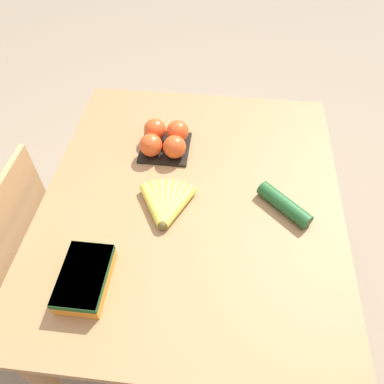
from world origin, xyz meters
name	(u,v)px	position (x,y,z in m)	size (l,w,h in m)	color
ground_plane	(192,296)	(0.00, 0.00, 0.00)	(12.00, 12.00, 0.00)	gray
dining_table	(192,216)	(0.00, 0.00, 0.66)	(1.17, 1.00, 0.77)	#9E7044
chair	(8,258)	(-0.14, 0.70, 0.48)	(0.42, 0.40, 0.90)	tan
banana_bunch	(166,204)	(-0.05, 0.08, 0.79)	(0.19, 0.19, 0.04)	brown
tomato_pack	(165,139)	(0.23, 0.13, 0.81)	(0.18, 0.18, 0.09)	black
carrot_bag	(85,278)	(-0.34, 0.26, 0.80)	(0.20, 0.13, 0.06)	orange
cucumber_near	(284,204)	(-0.02, -0.30, 0.79)	(0.17, 0.18, 0.05)	#1E5123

